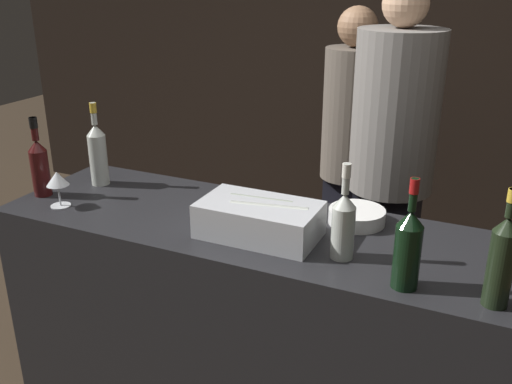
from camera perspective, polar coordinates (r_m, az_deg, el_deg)
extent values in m
cube|color=black|center=(4.13, 13.18, 14.32)|extent=(6.40, 0.06, 2.80)
cube|color=black|center=(2.44, -0.33, -13.51)|extent=(2.04, 0.65, 0.96)
cube|color=#B7BABF|center=(2.08, 0.32, -2.78)|extent=(0.43, 0.25, 0.13)
cylinder|color=black|center=(2.03, -0.89, -2.42)|extent=(0.30, 0.08, 0.06)
cylinder|color=#B2B7AD|center=(2.05, 1.29, -2.15)|extent=(0.29, 0.12, 0.07)
cylinder|color=#9EA899|center=(2.11, 0.52, -1.36)|extent=(0.25, 0.09, 0.07)
cylinder|color=white|center=(2.23, 10.04, -2.40)|extent=(0.22, 0.22, 0.06)
cylinder|color=gray|center=(2.22, 10.08, -1.83)|extent=(0.18, 0.18, 0.01)
cylinder|color=silver|center=(2.49, -18.94, -1.30)|extent=(0.08, 0.08, 0.00)
cylinder|color=silver|center=(2.47, -19.06, -0.31)|extent=(0.01, 0.01, 0.09)
cone|color=silver|center=(2.45, -19.27, 1.28)|extent=(0.09, 0.09, 0.06)
cylinder|color=silver|center=(2.35, -3.21, -0.82)|extent=(0.08, 0.08, 0.06)
sphere|color=#F9D67F|center=(2.35, -3.22, -0.76)|extent=(0.04, 0.04, 0.04)
cylinder|color=black|center=(1.79, 14.84, -6.30)|extent=(0.08, 0.08, 0.20)
cone|color=black|center=(1.74, 15.23, -2.60)|extent=(0.08, 0.08, 0.05)
cylinder|color=black|center=(1.71, 15.48, -0.28)|extent=(0.02, 0.02, 0.10)
cylinder|color=maroon|center=(1.70, 15.57, 0.59)|extent=(0.03, 0.03, 0.05)
cylinder|color=#B2B7AD|center=(1.93, 8.67, -4.04)|extent=(0.08, 0.08, 0.18)
cone|color=#B2B7AD|center=(1.89, 8.86, -0.86)|extent=(0.08, 0.08, 0.05)
cylinder|color=#B2B7AD|center=(1.86, 9.00, 1.30)|extent=(0.03, 0.03, 0.10)
cylinder|color=silver|center=(1.85, 9.05, 2.13)|extent=(0.03, 0.03, 0.05)
cylinder|color=#380F0F|center=(2.61, -20.74, 1.78)|extent=(0.08, 0.08, 0.20)
cone|color=#380F0F|center=(2.57, -21.09, 4.35)|extent=(0.08, 0.08, 0.05)
cylinder|color=#380F0F|center=(2.55, -21.31, 5.90)|extent=(0.03, 0.03, 0.10)
cylinder|color=black|center=(2.55, -21.39, 6.49)|extent=(0.03, 0.03, 0.04)
cylinder|color=black|center=(1.78, 23.20, -7.10)|extent=(0.08, 0.08, 0.23)
cone|color=black|center=(1.72, 23.87, -3.00)|extent=(0.08, 0.08, 0.05)
cylinder|color=black|center=(1.70, 24.19, -1.04)|extent=(0.02, 0.02, 0.08)
cylinder|color=#B2B7AD|center=(2.66, -15.47, 3.12)|extent=(0.08, 0.08, 0.23)
cone|color=#B2B7AD|center=(2.62, -15.77, 5.99)|extent=(0.08, 0.08, 0.05)
cylinder|color=#B2B7AD|center=(2.60, -15.93, 7.54)|extent=(0.03, 0.03, 0.10)
cylinder|color=gold|center=(2.60, -15.99, 8.11)|extent=(0.03, 0.03, 0.04)
cube|color=black|center=(3.43, 8.83, -4.54)|extent=(0.24, 0.18, 0.78)
cylinder|color=#60564C|center=(3.17, 9.60, 7.65)|extent=(0.32, 0.32, 0.71)
sphere|color=#997051|center=(3.10, 10.14, 15.97)|extent=(0.21, 0.21, 0.21)
cube|color=black|center=(3.10, 12.49, -6.96)|extent=(0.31, 0.23, 0.85)
cylinder|color=slate|center=(2.81, 13.82, 7.76)|extent=(0.41, 0.41, 0.77)
sphere|color=tan|center=(2.74, 14.76, 17.74)|extent=(0.21, 0.21, 0.21)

